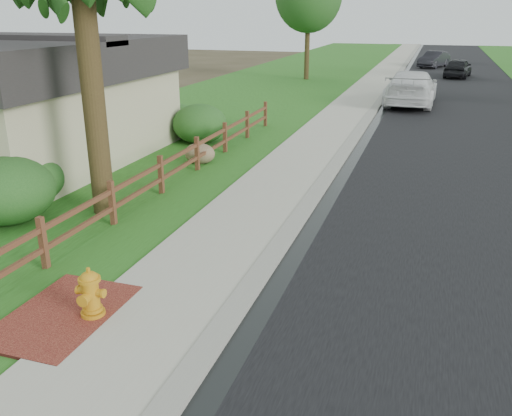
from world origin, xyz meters
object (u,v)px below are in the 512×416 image
(fire_hydrant, at_px, (91,294))
(dark_car_mid, at_px, (458,68))
(ranch_fence, at_px, (180,162))
(white_suv, at_px, (411,88))

(fire_hydrant, height_order, dark_car_mid, dark_car_mid)
(ranch_fence, distance_m, white_suv, 17.31)
(white_suv, distance_m, dark_car_mid, 14.51)
(white_suv, xyz_separation_m, dark_car_mid, (2.70, 14.25, -0.18))
(ranch_fence, distance_m, dark_car_mid, 31.73)
(fire_hydrant, bearing_deg, ranch_fence, 104.63)
(fire_hydrant, relative_size, white_suv, 0.14)
(ranch_fence, xyz_separation_m, fire_hydrant, (1.90, -7.28, -0.13))
(ranch_fence, xyz_separation_m, dark_car_mid, (8.30, 30.63, 0.11))
(dark_car_mid, bearing_deg, fire_hydrant, 89.52)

